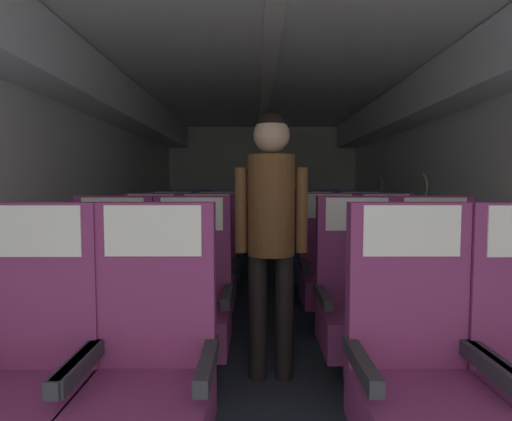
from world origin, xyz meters
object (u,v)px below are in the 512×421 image
seat_e_left_aisle (226,241)px  seat_b_right_window (360,304)px  seat_d_left_window (173,253)px  seat_e_right_aisle (344,241)px  seat_a_right_window (418,374)px  seat_c_left_aisle (208,272)px  seat_d_right_window (316,253)px  seat_c_right_aisle (389,272)px  seat_a_left_window (26,374)px  seat_c_right_window (331,272)px  seat_d_left_aisle (219,253)px  seat_c_left_window (151,271)px  seat_a_left_aisle (151,373)px  seat_b_left_aisle (192,304)px  seat_d_right_aisle (363,253)px  seat_e_right_window (307,241)px  flight_attendant (273,217)px  seat_e_left_window (188,241)px  seat_b_left_window (111,304)px  seat_b_right_aisle (440,304)px

seat_e_left_aisle → seat_b_right_window: bearing=-69.5°
seat_d_left_window → seat_e_right_aisle: bearing=24.0°
seat_a_right_window → seat_c_left_aisle: bearing=119.7°
seat_d_left_window → seat_d_right_window: bearing=-0.9°
seat_c_right_aisle → seat_d_right_window: size_ratio=1.00×
seat_a_left_window → seat_c_right_window: bearing=50.7°
seat_a_left_window → seat_d_left_aisle: bearing=80.0°
seat_a_right_window → seat_d_left_window: same height
seat_c_left_window → seat_e_left_aisle: 1.84m
seat_c_right_window → seat_d_left_aisle: size_ratio=1.00×
seat_a_left_aisle → seat_c_left_aisle: 1.77m
seat_b_left_aisle → seat_e_left_aisle: 2.67m
seat_a_left_window → seat_a_right_window: same height
seat_d_right_aisle → seat_d_right_window: (-0.48, -0.02, 0.00)m
seat_d_right_aisle → seat_c_left_window: bearing=-155.9°
seat_e_right_window → seat_e_left_aisle: bearing=179.1°
seat_a_left_aisle → seat_b_left_aisle: (0.01, 0.89, 0.00)m
seat_c_right_aisle → seat_c_right_window: same height
seat_d_right_aisle → seat_d_right_window: size_ratio=1.00×
seat_c_right_aisle → flight_attendant: bearing=-138.7°
seat_c_left_aisle → seat_c_right_window: 1.01m
seat_a_left_aisle → seat_e_left_window: bearing=97.5°
seat_e_right_aisle → seat_b_right_window: bearing=-100.2°
seat_b_right_window → seat_e_left_window: (-1.48, 2.67, 0.00)m
seat_e_left_window → seat_e_left_aisle: (0.48, 0.02, 0.00)m
seat_a_right_window → seat_d_left_aisle: bearing=110.8°
seat_b_left_aisle → seat_c_right_aisle: (1.47, 0.88, 0.00)m
seat_c_left_aisle → seat_d_left_window: size_ratio=1.00×
seat_d_left_aisle → seat_a_left_window: bearing=-100.0°
seat_a_right_window → seat_b_left_window: bearing=149.2°
seat_e_left_window → seat_a_left_window: bearing=-89.9°
seat_a_left_aisle → seat_a_right_window: bearing=-0.1°
seat_b_left_window → seat_e_right_aisle: size_ratio=1.00×
seat_d_right_window → flight_attendant: 1.89m
seat_c_right_aisle → seat_d_right_window: 0.99m
seat_d_right_aisle → seat_e_left_window: bearing=155.9°
seat_c_left_aisle → seat_e_left_window: bearing=104.8°
seat_b_left_aisle → seat_c_right_window: size_ratio=1.00×
seat_b_left_aisle → seat_b_right_window: same height
seat_c_left_aisle → seat_e_right_window: size_ratio=1.00×
seat_c_right_aisle → seat_e_right_window: same height
seat_a_left_window → seat_e_left_window: (-0.01, 3.55, 0.00)m
seat_b_left_window → seat_d_right_window: (1.48, 1.77, 0.00)m
seat_b_right_aisle → flight_attendant: flight_attendant is taller
seat_b_left_aisle → seat_e_right_window: 2.84m
seat_d_right_aisle → seat_e_left_aisle: (-1.48, 0.90, 0.00)m
seat_e_left_aisle → seat_d_right_window: bearing=-42.4°
seat_b_left_window → seat_e_left_aisle: same height
seat_c_right_window → seat_e_left_window: 2.30m
seat_b_right_window → seat_e_right_aisle: size_ratio=1.00×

